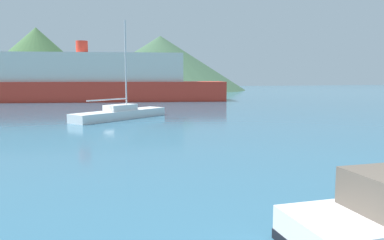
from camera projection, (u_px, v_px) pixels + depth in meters
name	position (u px, v px, depth m)	size (l,w,h in m)	color
sailboat_inner	(121.00, 113.00, 28.96)	(7.81, 6.54, 7.56)	white
ferry_distant	(83.00, 80.00, 49.78)	(38.19, 12.77, 7.93)	red
hill_west	(37.00, 60.00, 83.13)	(30.31, 30.31, 14.09)	#3D6038
hill_central	(160.00, 63.00, 91.78)	(41.63, 41.63, 13.16)	#38563D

